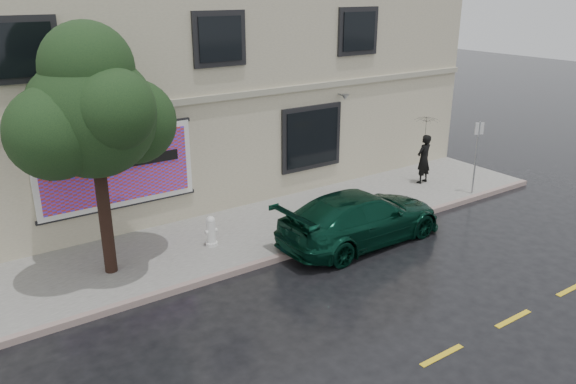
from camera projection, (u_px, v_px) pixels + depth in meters
ground at (327, 280)px, 13.28m from camera, size 90.00×90.00×0.00m
sidewalk at (256, 231)px, 15.77m from camera, size 20.00×3.50×0.15m
curb at (291, 254)px, 14.42m from camera, size 20.00×0.18×0.16m
road_marking at (442, 355)px, 10.57m from camera, size 19.00×0.12×0.01m
building at (166, 82)px, 19.05m from camera, size 20.00×8.12×7.00m
billboard at (117, 169)px, 14.69m from camera, size 4.30×0.16×2.20m
car at (361, 217)px, 15.07m from camera, size 4.94×2.30×1.42m
pedestrian at (424, 159)px, 19.20m from camera, size 0.67×0.49×1.70m
umbrella at (427, 125)px, 18.79m from camera, size 1.07×1.07×0.67m
street_tree at (93, 116)px, 12.12m from camera, size 2.75×2.75×5.16m
fire_hydrant at (211, 231)px, 14.62m from camera, size 0.34×0.31×0.82m
sign_pole at (477, 150)px, 17.97m from camera, size 0.28×0.14×2.41m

